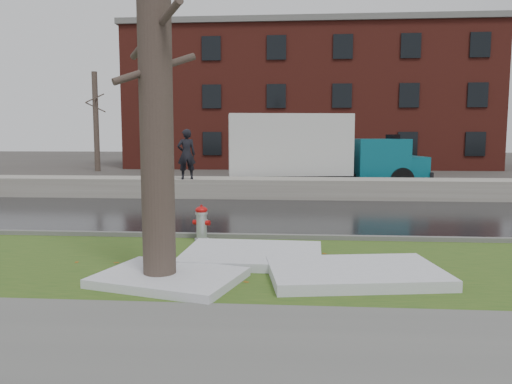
# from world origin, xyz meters

# --- Properties ---
(ground) EXTENTS (120.00, 120.00, 0.00)m
(ground) POSITION_xyz_m (0.00, 0.00, 0.00)
(ground) COLOR #47423D
(ground) RESTS_ON ground
(verge) EXTENTS (60.00, 4.50, 0.04)m
(verge) POSITION_xyz_m (0.00, -1.25, 0.02)
(verge) COLOR #2A4E1A
(verge) RESTS_ON ground
(sidewalk) EXTENTS (60.00, 3.00, 0.05)m
(sidewalk) POSITION_xyz_m (0.00, -5.00, 0.03)
(sidewalk) COLOR slate
(sidewalk) RESTS_ON ground
(road) EXTENTS (60.00, 7.00, 0.03)m
(road) POSITION_xyz_m (0.00, 4.50, 0.01)
(road) COLOR black
(road) RESTS_ON ground
(parking_lot) EXTENTS (60.00, 9.00, 0.03)m
(parking_lot) POSITION_xyz_m (0.00, 13.00, 0.01)
(parking_lot) COLOR slate
(parking_lot) RESTS_ON ground
(curb) EXTENTS (60.00, 0.15, 0.14)m
(curb) POSITION_xyz_m (0.00, 1.00, 0.07)
(curb) COLOR slate
(curb) RESTS_ON ground
(snowbank) EXTENTS (60.00, 1.60, 0.75)m
(snowbank) POSITION_xyz_m (0.00, 8.70, 0.38)
(snowbank) COLOR #A3A095
(snowbank) RESTS_ON ground
(brick_building) EXTENTS (26.00, 12.00, 10.00)m
(brick_building) POSITION_xyz_m (2.00, 30.00, 5.00)
(brick_building) COLOR maroon
(brick_building) RESTS_ON ground
(bg_tree_left) EXTENTS (1.40, 1.62, 6.50)m
(bg_tree_left) POSITION_xyz_m (-12.00, 22.00, 3.33)
(bg_tree_left) COLOR brown
(bg_tree_left) RESTS_ON ground
(bg_tree_center) EXTENTS (1.40, 1.62, 6.50)m
(bg_tree_center) POSITION_xyz_m (-6.00, 26.00, 3.33)
(bg_tree_center) COLOR brown
(bg_tree_center) RESTS_ON ground
(fire_hydrant) EXTENTS (0.41, 0.37, 0.82)m
(fire_hydrant) POSITION_xyz_m (-0.96, 0.61, 0.48)
(fire_hydrant) COLOR #AEB2B7
(fire_hydrant) RESTS_ON verge
(tree) EXTENTS (1.18, 1.38, 6.58)m
(tree) POSITION_xyz_m (-1.07, -2.48, 3.35)
(tree) COLOR brown
(tree) RESTS_ON verge
(box_truck) EXTENTS (9.95, 3.41, 3.28)m
(box_truck) POSITION_xyz_m (1.85, 11.50, 1.73)
(box_truck) COLOR black
(box_truck) RESTS_ON ground
(worker) EXTENTS (0.79, 0.66, 1.87)m
(worker) POSITION_xyz_m (-2.93, 8.10, 1.68)
(worker) COLOR black
(worker) RESTS_ON snowbank
(snow_patch_near) EXTENTS (2.68, 2.10, 0.16)m
(snow_patch_near) POSITION_xyz_m (0.31, -0.89, 0.12)
(snow_patch_near) COLOR silver
(snow_patch_near) RESTS_ON verge
(snow_patch_far) EXTENTS (2.56, 2.15, 0.14)m
(snow_patch_far) POSITION_xyz_m (-0.91, -2.50, 0.11)
(snow_patch_far) COLOR silver
(snow_patch_far) RESTS_ON verge
(snow_patch_side) EXTENTS (3.04, 2.20, 0.18)m
(snow_patch_side) POSITION_xyz_m (2.11, -2.05, 0.13)
(snow_patch_side) COLOR silver
(snow_patch_side) RESTS_ON verge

